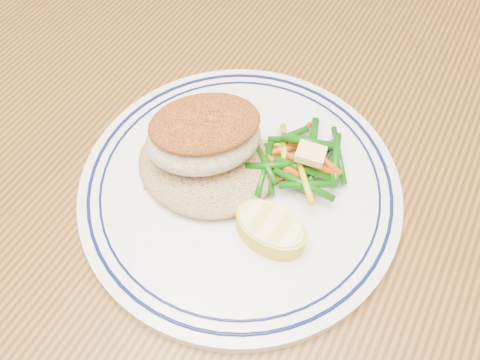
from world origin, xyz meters
name	(u,v)px	position (x,y,z in m)	size (l,w,h in m)	color
ground	(230,353)	(0.00, 0.00, 0.00)	(4.00, 4.00, 0.00)	brown
dining_table	(221,219)	(0.00, 0.00, 0.65)	(1.50, 0.90, 0.75)	#4C2D0F
plate	(240,186)	(0.03, -0.01, 0.76)	(0.30, 0.30, 0.02)	white
rice_pilaf	(206,162)	(0.00, -0.01, 0.78)	(0.13, 0.12, 0.03)	#95774A
fish_fillet	(204,135)	(-0.01, -0.01, 0.81)	(0.13, 0.12, 0.05)	beige
vegetable_pile	(297,159)	(0.07, 0.03, 0.78)	(0.10, 0.11, 0.03)	#C34B09
butter_pat	(311,154)	(0.08, 0.03, 0.80)	(0.03, 0.02, 0.01)	#FDDE7B
lemon_wedge	(270,229)	(0.08, -0.04, 0.78)	(0.07, 0.06, 0.02)	yellow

